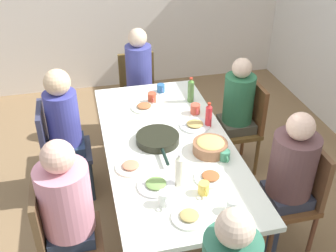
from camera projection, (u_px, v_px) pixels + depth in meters
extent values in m
plane|color=olive|center=(168.00, 214.00, 3.53)|extent=(6.30, 6.30, 0.00)
cube|color=white|center=(168.00, 145.00, 3.14)|extent=(2.03, 0.96, 0.04)
cylinder|color=brown|center=(109.00, 130.00, 4.02)|extent=(0.07, 0.07, 0.72)
cylinder|color=brown|center=(184.00, 120.00, 4.17)|extent=(0.07, 0.07, 0.72)
cube|color=#32384D|center=(68.00, 152.00, 3.56)|extent=(0.40, 0.40, 0.04)
cylinder|color=#243845|center=(52.00, 164.00, 3.79)|extent=(0.04, 0.04, 0.43)
cylinder|color=#2A3145|center=(52.00, 187.00, 3.51)|extent=(0.04, 0.04, 0.43)
cylinder|color=#253D4A|center=(89.00, 159.00, 3.86)|extent=(0.04, 0.04, 0.43)
cylinder|color=#263444|center=(92.00, 181.00, 3.58)|extent=(0.04, 0.04, 0.43)
cube|color=#363854|center=(43.00, 132.00, 3.40)|extent=(0.38, 0.04, 0.45)
cylinder|color=#2B3244|center=(82.00, 164.00, 3.76)|extent=(0.09, 0.09, 0.45)
cylinder|color=navy|center=(83.00, 175.00, 3.63)|extent=(0.09, 0.09, 0.45)
cube|color=navy|center=(67.00, 146.00, 3.53)|extent=(0.30, 0.30, 0.10)
cylinder|color=#3F429F|center=(63.00, 118.00, 3.38)|extent=(0.28, 0.28, 0.47)
sphere|color=beige|center=(57.00, 82.00, 3.20)|extent=(0.22, 0.22, 0.22)
cube|color=brown|center=(285.00, 202.00, 3.03)|extent=(0.40, 0.40, 0.04)
cylinder|color=brown|center=(312.00, 235.00, 3.05)|extent=(0.04, 0.04, 0.43)
cylinder|color=brown|center=(290.00, 205.00, 3.33)|extent=(0.04, 0.04, 0.43)
cylinder|color=brown|center=(270.00, 244.00, 2.98)|extent=(0.04, 0.04, 0.43)
cylinder|color=brown|center=(252.00, 211.00, 3.26)|extent=(0.04, 0.04, 0.43)
cube|color=brown|center=(313.00, 173.00, 2.94)|extent=(0.38, 0.04, 0.45)
cylinder|color=#2F3B51|center=(274.00, 232.00, 3.06)|extent=(0.09, 0.09, 0.45)
cylinder|color=navy|center=(265.00, 217.00, 3.19)|extent=(0.09, 0.09, 0.45)
cube|color=#313444|center=(286.00, 195.00, 3.00)|extent=(0.30, 0.30, 0.10)
cylinder|color=brown|center=(293.00, 165.00, 2.85)|extent=(0.32, 0.32, 0.47)
sphere|color=beige|center=(301.00, 126.00, 2.68)|extent=(0.19, 0.19, 0.19)
cube|color=brown|center=(235.00, 130.00, 3.87)|extent=(0.40, 0.40, 0.04)
cylinder|color=brown|center=(257.00, 157.00, 3.88)|extent=(0.04, 0.04, 0.43)
cylinder|color=brown|center=(243.00, 137.00, 4.16)|extent=(0.04, 0.04, 0.43)
cylinder|color=brown|center=(223.00, 162.00, 3.82)|extent=(0.04, 0.04, 0.43)
cylinder|color=brown|center=(212.00, 142.00, 4.09)|extent=(0.04, 0.04, 0.43)
cube|color=brown|center=(256.00, 106.00, 3.78)|extent=(0.38, 0.04, 0.45)
cylinder|color=#3A474A|center=(227.00, 154.00, 3.90)|extent=(0.09, 0.09, 0.45)
cylinder|color=#3D4646|center=(221.00, 145.00, 4.03)|extent=(0.09, 0.09, 0.45)
cube|color=#494638|center=(236.00, 125.00, 3.84)|extent=(0.30, 0.30, 0.10)
cylinder|color=#2D6D46|center=(239.00, 99.00, 3.69)|extent=(0.28, 0.28, 0.45)
sphere|color=beige|center=(242.00, 68.00, 3.52)|extent=(0.18, 0.18, 0.18)
cube|color=brown|center=(140.00, 99.00, 4.38)|extent=(0.40, 0.40, 0.04)
cylinder|color=brown|center=(153.00, 108.00, 4.67)|extent=(0.04, 0.04, 0.43)
cylinder|color=brown|center=(123.00, 112.00, 4.61)|extent=(0.04, 0.04, 0.43)
cylinder|color=brown|center=(159.00, 123.00, 4.39)|extent=(0.04, 0.04, 0.43)
cylinder|color=brown|center=(128.00, 127.00, 4.33)|extent=(0.04, 0.04, 0.43)
cube|color=brown|center=(136.00, 73.00, 4.40)|extent=(0.04, 0.38, 0.45)
cylinder|color=brown|center=(150.00, 120.00, 4.43)|extent=(0.09, 0.09, 0.45)
cylinder|color=brown|center=(135.00, 122.00, 4.40)|extent=(0.09, 0.09, 0.45)
cube|color=brown|center=(140.00, 95.00, 4.35)|extent=(0.30, 0.30, 0.10)
cylinder|color=#414699|center=(139.00, 69.00, 4.19)|extent=(0.27, 0.27, 0.50)
sphere|color=beige|center=(137.00, 38.00, 4.01)|extent=(0.19, 0.19, 0.19)
cube|color=brown|center=(72.00, 238.00, 2.73)|extent=(0.40, 0.40, 0.04)
cylinder|color=brown|center=(52.00, 247.00, 2.96)|extent=(0.04, 0.04, 0.43)
cylinder|color=brown|center=(99.00, 238.00, 3.02)|extent=(0.04, 0.04, 0.43)
cube|color=brown|center=(39.00, 218.00, 2.57)|extent=(0.38, 0.04, 0.45)
cylinder|color=#2F3651|center=(90.00, 248.00, 2.93)|extent=(0.09, 0.09, 0.45)
cube|color=#263247|center=(71.00, 232.00, 2.70)|extent=(0.30, 0.30, 0.10)
cylinder|color=pink|center=(65.00, 199.00, 2.54)|extent=(0.33, 0.33, 0.48)
sphere|color=beige|center=(58.00, 157.00, 2.36)|extent=(0.21, 0.21, 0.21)
sphere|color=beige|center=(235.00, 228.00, 1.82)|extent=(0.19, 0.19, 0.19)
cylinder|color=white|center=(211.00, 178.00, 2.76)|extent=(0.22, 0.22, 0.01)
ellipsoid|color=#AD5B31|center=(211.00, 176.00, 2.75)|extent=(0.12, 0.12, 0.02)
cylinder|color=silver|center=(131.00, 167.00, 2.85)|extent=(0.22, 0.22, 0.01)
ellipsoid|color=tan|center=(131.00, 165.00, 2.84)|extent=(0.12, 0.12, 0.02)
cylinder|color=white|center=(189.00, 218.00, 2.44)|extent=(0.22, 0.22, 0.01)
ellipsoid|color=tan|center=(189.00, 215.00, 2.43)|extent=(0.12, 0.12, 0.02)
cylinder|color=white|center=(144.00, 108.00, 3.57)|extent=(0.23, 0.23, 0.01)
ellipsoid|color=#AD653A|center=(144.00, 106.00, 3.56)|extent=(0.12, 0.12, 0.02)
cylinder|color=white|center=(156.00, 185.00, 2.69)|extent=(0.25, 0.25, 0.01)
ellipsoid|color=#769E51|center=(156.00, 183.00, 2.68)|extent=(0.14, 0.14, 0.02)
cylinder|color=white|center=(195.00, 126.00, 3.32)|extent=(0.25, 0.25, 0.01)
ellipsoid|color=tan|center=(195.00, 124.00, 3.31)|extent=(0.14, 0.14, 0.02)
cylinder|color=#8F5D3E|center=(210.00, 147.00, 3.00)|extent=(0.26, 0.26, 0.08)
ellipsoid|color=tan|center=(210.00, 143.00, 2.98)|extent=(0.21, 0.21, 0.04)
cylinder|color=black|center=(158.00, 139.00, 3.12)|extent=(0.33, 0.33, 0.06)
cylinder|color=black|center=(165.00, 157.00, 2.90)|extent=(0.18, 0.02, 0.02)
cylinder|color=white|center=(233.00, 206.00, 2.48)|extent=(0.07, 0.07, 0.09)
torus|color=white|center=(235.00, 211.00, 2.44)|extent=(0.05, 0.01, 0.05)
cylinder|color=white|center=(164.00, 198.00, 2.52)|extent=(0.08, 0.08, 0.10)
torus|color=white|center=(166.00, 204.00, 2.48)|extent=(0.05, 0.01, 0.05)
cylinder|color=#3E8562|center=(224.00, 155.00, 2.93)|extent=(0.08, 0.08, 0.07)
torus|color=#428D61|center=(227.00, 159.00, 2.88)|extent=(0.05, 0.01, 0.05)
cylinder|color=#C24D33|center=(152.00, 98.00, 3.65)|extent=(0.08, 0.08, 0.09)
torus|color=#D54D43|center=(153.00, 100.00, 3.61)|extent=(0.05, 0.01, 0.05)
cylinder|color=#2C629B|center=(161.00, 88.00, 3.82)|extent=(0.07, 0.07, 0.08)
torus|color=#3D5F9D|center=(162.00, 90.00, 3.78)|extent=(0.05, 0.01, 0.05)
cylinder|color=#CE513B|center=(195.00, 109.00, 3.48)|extent=(0.08, 0.08, 0.08)
torus|color=#D4423F|center=(197.00, 112.00, 3.44)|extent=(0.05, 0.01, 0.05)
cylinder|color=#EEC751|center=(204.00, 188.00, 2.62)|extent=(0.07, 0.07, 0.08)
torus|color=#E3C44A|center=(206.00, 193.00, 2.58)|extent=(0.05, 0.01, 0.05)
cylinder|color=#50773C|center=(191.00, 92.00, 3.63)|extent=(0.06, 0.06, 0.19)
cone|color=#4B8630|center=(191.00, 80.00, 3.57)|extent=(0.05, 0.05, 0.03)
cylinder|color=red|center=(191.00, 78.00, 3.56)|extent=(0.03, 0.03, 0.01)
cylinder|color=silver|center=(179.00, 172.00, 2.66)|extent=(0.05, 0.05, 0.21)
cone|color=silver|center=(179.00, 157.00, 2.59)|extent=(0.05, 0.05, 0.03)
cylinder|color=silver|center=(179.00, 155.00, 2.58)|extent=(0.03, 0.03, 0.01)
cylinder|color=red|center=(209.00, 117.00, 3.28)|extent=(0.05, 0.05, 0.18)
cone|color=red|center=(209.00, 106.00, 3.23)|extent=(0.05, 0.05, 0.03)
cylinder|color=red|center=(209.00, 104.00, 3.21)|extent=(0.03, 0.03, 0.01)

